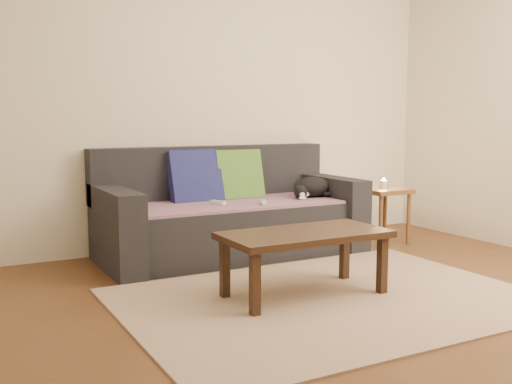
% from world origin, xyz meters
% --- Properties ---
extents(ground, '(4.50, 4.50, 0.00)m').
position_xyz_m(ground, '(0.00, 0.00, 0.00)').
color(ground, brown).
rests_on(ground, ground).
extents(back_wall, '(4.50, 0.04, 2.60)m').
position_xyz_m(back_wall, '(0.00, 2.00, 1.30)').
color(back_wall, beige).
rests_on(back_wall, ground).
extents(sofa, '(2.10, 0.94, 0.87)m').
position_xyz_m(sofa, '(0.00, 1.57, 0.31)').
color(sofa, '#232328').
rests_on(sofa, ground).
extents(throw_blanket, '(1.66, 0.74, 0.02)m').
position_xyz_m(throw_blanket, '(0.00, 1.48, 0.43)').
color(throw_blanket, '#4C2D55').
rests_on(throw_blanket, sofa).
extents(cushion_navy, '(0.43, 0.23, 0.45)m').
position_xyz_m(cushion_navy, '(-0.22, 1.74, 0.63)').
color(cushion_navy, '#131652').
rests_on(cushion_navy, throw_blanket).
extents(cushion_green, '(0.41, 0.20, 0.42)m').
position_xyz_m(cushion_green, '(0.17, 1.74, 0.63)').
color(cushion_green, '#0A4530').
rests_on(cushion_green, throw_blanket).
extents(cat, '(0.41, 0.30, 0.17)m').
position_xyz_m(cat, '(0.72, 1.45, 0.52)').
color(cat, black).
rests_on(cat, throw_blanket).
extents(wii_remote_a, '(0.08, 0.15, 0.03)m').
position_xyz_m(wii_remote_a, '(-0.17, 1.42, 0.46)').
color(wii_remote_a, white).
rests_on(wii_remote_a, throw_blanket).
extents(wii_remote_b, '(0.10, 0.15, 0.03)m').
position_xyz_m(wii_remote_b, '(0.16, 1.27, 0.46)').
color(wii_remote_b, white).
rests_on(wii_remote_b, throw_blanket).
extents(side_table, '(0.39, 0.39, 0.49)m').
position_xyz_m(side_table, '(1.40, 1.32, 0.40)').
color(side_table, brown).
rests_on(side_table, ground).
extents(candle, '(0.06, 0.06, 0.09)m').
position_xyz_m(candle, '(1.40, 1.32, 0.53)').
color(candle, beige).
rests_on(candle, side_table).
extents(rug, '(2.50, 1.80, 0.01)m').
position_xyz_m(rug, '(0.00, 0.15, 0.01)').
color(rug, tan).
rests_on(rug, ground).
extents(coffee_table, '(1.03, 0.52, 0.41)m').
position_xyz_m(coffee_table, '(-0.10, 0.29, 0.36)').
color(coffee_table, black).
rests_on(coffee_table, rug).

